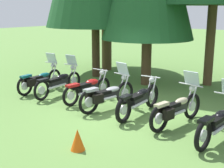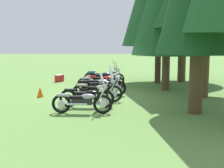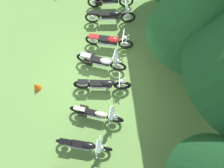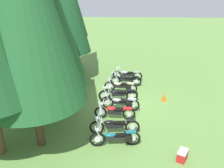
{
  "view_description": "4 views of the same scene",
  "coord_description": "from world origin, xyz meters",
  "px_view_note": "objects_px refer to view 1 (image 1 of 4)",
  "views": [
    {
      "loc": [
        4.97,
        -7.14,
        2.98
      ],
      "look_at": [
        -0.35,
        -0.05,
        0.83
      ],
      "focal_mm": 49.5,
      "sensor_mm": 36.0,
      "label": 1
    },
    {
      "loc": [
        15.17,
        0.5,
        2.7
      ],
      "look_at": [
        1.01,
        0.67,
        0.66
      ],
      "focal_mm": 51.26,
      "sensor_mm": 36.0,
      "label": 2
    },
    {
      "loc": [
        3.45,
        0.75,
        8.55
      ],
      "look_at": [
        0.61,
        0.56,
        0.92
      ],
      "focal_mm": 33.75,
      "sensor_mm": 36.0,
      "label": 3
    },
    {
      "loc": [
        -12.56,
        -0.06,
        6.62
      ],
      "look_at": [
        0.89,
        0.54,
        0.95
      ],
      "focal_mm": 38.38,
      "sensor_mm": 36.0,
      "label": 4
    }
  ],
  "objects_px": {
    "motorcycle_4": "(139,99)",
    "motorcycle_6": "(219,122)",
    "motorcycle_0": "(40,79)",
    "motorcycle_1": "(59,82)",
    "motorcycle_2": "(88,88)",
    "traffic_cone": "(78,140)",
    "motorcycle_5": "(176,108)",
    "motorcycle_3": "(107,94)"
  },
  "relations": [
    {
      "from": "motorcycle_2",
      "to": "motorcycle_5",
      "type": "distance_m",
      "value": 3.34
    },
    {
      "from": "traffic_cone",
      "to": "motorcycle_5",
      "type": "bearing_deg",
      "value": 68.06
    },
    {
      "from": "motorcycle_2",
      "to": "traffic_cone",
      "type": "xyz_separation_m",
      "value": [
        2.26,
        -2.94,
        -0.21
      ]
    },
    {
      "from": "motorcycle_2",
      "to": "motorcycle_3",
      "type": "relative_size",
      "value": 0.99
    },
    {
      "from": "motorcycle_2",
      "to": "motorcycle_5",
      "type": "bearing_deg",
      "value": -91.23
    },
    {
      "from": "motorcycle_4",
      "to": "motorcycle_3",
      "type": "bearing_deg",
      "value": 96.65
    },
    {
      "from": "motorcycle_1",
      "to": "motorcycle_5",
      "type": "bearing_deg",
      "value": -97.66
    },
    {
      "from": "motorcycle_0",
      "to": "motorcycle_3",
      "type": "xyz_separation_m",
      "value": [
        3.3,
        -0.17,
        0.01
      ]
    },
    {
      "from": "motorcycle_3",
      "to": "motorcycle_6",
      "type": "bearing_deg",
      "value": -84.84
    },
    {
      "from": "motorcycle_4",
      "to": "motorcycle_5",
      "type": "bearing_deg",
      "value": -100.41
    },
    {
      "from": "motorcycle_5",
      "to": "traffic_cone",
      "type": "distance_m",
      "value": 2.84
    },
    {
      "from": "motorcycle_2",
      "to": "motorcycle_6",
      "type": "relative_size",
      "value": 1.0
    },
    {
      "from": "motorcycle_3",
      "to": "motorcycle_6",
      "type": "distance_m",
      "value": 3.5
    },
    {
      "from": "motorcycle_6",
      "to": "motorcycle_5",
      "type": "bearing_deg",
      "value": 80.83
    },
    {
      "from": "motorcycle_2",
      "to": "motorcycle_6",
      "type": "bearing_deg",
      "value": -93.68
    },
    {
      "from": "motorcycle_3",
      "to": "motorcycle_5",
      "type": "xyz_separation_m",
      "value": [
        2.28,
        0.0,
        -0.01
      ]
    },
    {
      "from": "motorcycle_0",
      "to": "motorcycle_1",
      "type": "distance_m",
      "value": 0.93
    },
    {
      "from": "motorcycle_4",
      "to": "motorcycle_6",
      "type": "relative_size",
      "value": 1.11
    },
    {
      "from": "motorcycle_0",
      "to": "motorcycle_2",
      "type": "bearing_deg",
      "value": -91.63
    },
    {
      "from": "motorcycle_0",
      "to": "traffic_cone",
      "type": "height_order",
      "value": "motorcycle_0"
    },
    {
      "from": "motorcycle_0",
      "to": "motorcycle_6",
      "type": "height_order",
      "value": "motorcycle_6"
    },
    {
      "from": "motorcycle_3",
      "to": "motorcycle_4",
      "type": "relative_size",
      "value": 0.92
    },
    {
      "from": "motorcycle_5",
      "to": "traffic_cone",
      "type": "relative_size",
      "value": 4.54
    },
    {
      "from": "motorcycle_5",
      "to": "motorcycle_3",
      "type": "bearing_deg",
      "value": 99.74
    },
    {
      "from": "motorcycle_6",
      "to": "motorcycle_2",
      "type": "bearing_deg",
      "value": 87.41
    },
    {
      "from": "motorcycle_1",
      "to": "traffic_cone",
      "type": "distance_m",
      "value": 4.64
    },
    {
      "from": "motorcycle_1",
      "to": "traffic_cone",
      "type": "relative_size",
      "value": 4.97
    },
    {
      "from": "motorcycle_0",
      "to": "traffic_cone",
      "type": "bearing_deg",
      "value": -126.92
    },
    {
      "from": "motorcycle_3",
      "to": "motorcycle_5",
      "type": "distance_m",
      "value": 2.28
    },
    {
      "from": "motorcycle_3",
      "to": "motorcycle_6",
      "type": "relative_size",
      "value": 1.01
    },
    {
      "from": "motorcycle_0",
      "to": "motorcycle_4",
      "type": "relative_size",
      "value": 0.93
    },
    {
      "from": "motorcycle_1",
      "to": "motorcycle_2",
      "type": "relative_size",
      "value": 1.1
    },
    {
      "from": "motorcycle_1",
      "to": "traffic_cone",
      "type": "height_order",
      "value": "motorcycle_1"
    },
    {
      "from": "motorcycle_0",
      "to": "motorcycle_4",
      "type": "xyz_separation_m",
      "value": [
        4.34,
        0.0,
        -0.0
      ]
    },
    {
      "from": "motorcycle_1",
      "to": "motorcycle_2",
      "type": "distance_m",
      "value": 1.34
    },
    {
      "from": "motorcycle_2",
      "to": "motorcycle_6",
      "type": "distance_m",
      "value": 4.57
    },
    {
      "from": "motorcycle_4",
      "to": "traffic_cone",
      "type": "xyz_separation_m",
      "value": [
        0.18,
        -2.8,
        -0.22
      ]
    },
    {
      "from": "motorcycle_0",
      "to": "motorcycle_6",
      "type": "relative_size",
      "value": 1.03
    },
    {
      "from": "motorcycle_0",
      "to": "motorcycle_4",
      "type": "bearing_deg",
      "value": -95.2
    },
    {
      "from": "motorcycle_2",
      "to": "motorcycle_5",
      "type": "relative_size",
      "value": 1.0
    },
    {
      "from": "motorcycle_6",
      "to": "traffic_cone",
      "type": "height_order",
      "value": "motorcycle_6"
    },
    {
      "from": "motorcycle_0",
      "to": "motorcycle_4",
      "type": "height_order",
      "value": "motorcycle_0"
    }
  ]
}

